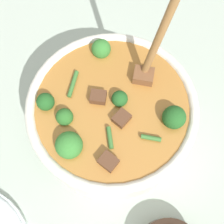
{
  "coord_description": "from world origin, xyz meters",
  "views": [
    {
      "loc": [
        -0.01,
        0.18,
        0.5
      ],
      "look_at": [
        0.0,
        0.0,
        0.07
      ],
      "focal_mm": 45.0,
      "sensor_mm": 36.0,
      "label": 1
    }
  ],
  "objects": [
    {
      "name": "stew_bowl",
      "position": [
        0.0,
        0.0,
        0.06
      ],
      "size": [
        0.28,
        0.28,
        0.27
      ],
      "color": "white",
      "rests_on": "ground_plane"
    },
    {
      "name": "ground_plane",
      "position": [
        0.0,
        0.0,
        0.0
      ],
      "size": [
        4.0,
        4.0,
        0.0
      ],
      "primitive_type": "plane",
      "color": "#ADBCAD"
    }
  ]
}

